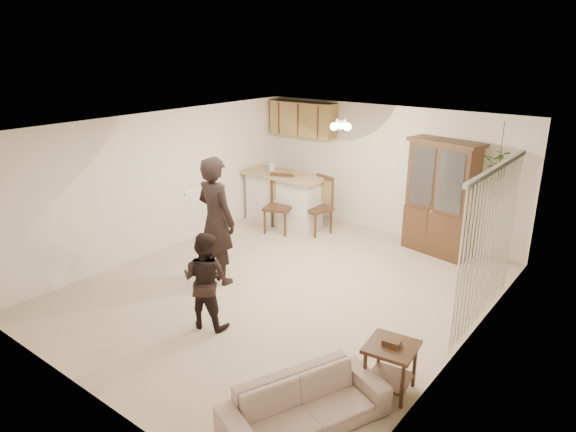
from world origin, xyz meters
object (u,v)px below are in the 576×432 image
Objects in this scene: sofa at (305,394)px; child at (205,279)px; adult at (216,227)px; chair_hutch_right at (437,238)px; chair_bar at (278,216)px; china_hutch at (441,199)px; chair_hutch_left at (316,217)px; side_table at (390,367)px.

sofa is 2.31m from child.
sofa is 1.39× the size of child.
adult is 4.02m from chair_hutch_right.
chair_bar is (-3.66, 4.13, -0.04)m from sofa.
china_hutch is 1.79× the size of chair_hutch_left.
chair_hutch_right is at bearing -3.15° from china_hutch.
chair_bar is at bearing -151.21° from china_hutch.
chair_hutch_right is (-0.74, 5.06, -0.10)m from sofa.
adult is 0.88× the size of china_hutch.
chair_hutch_right is at bearing 105.71° from side_table.
child is 1.17× the size of chair_bar.
china_hutch is 3.23× the size of side_table.
child is at bearing 60.08° from chair_hutch_right.
child reaches higher than chair_hutch_right.
chair_hutch_left is at bearing -86.07° from adult.
adult is 1.58× the size of chair_hutch_left.
child is 3.72m from chair_bar.
chair_bar is 3.07m from chair_hutch_right.
side_table is (0.41, 0.99, -0.07)m from sofa.
adult is 1.40m from child.
adult is 2.79m from chair_hutch_left.
adult is at bearing 43.08° from chair_hutch_right.
side_table is at bearing 0.28° from sofa.
child is 3.92m from chair_hutch_left.
chair_hutch_left is (-0.00, 2.72, -0.58)m from adult.
sofa is at bearing 144.75° from child.
side_table is at bearing -32.57° from chair_hutch_left.
china_hutch reaches higher than child.
chair_hutch_left is (-2.29, -0.52, -0.69)m from china_hutch.
chair_hutch_right is (2.29, 0.52, -0.06)m from chair_hutch_left.
sofa is 1.62× the size of chair_bar.
adult is 3.97m from china_hutch.
adult is (-3.03, 1.82, 0.53)m from sofa.
chair_bar reaches higher than sofa.
side_table is (2.57, 0.25, -0.38)m from child.
chair_hutch_right is at bearing -2.07° from chair_bar.
china_hutch is at bearing -124.44° from child.
chair_hutch_right is at bearing -121.34° from adult.
child is 2.61m from side_table.
china_hutch is (-0.74, 5.07, 0.64)m from sofa.
chair_hutch_left reaches higher than chair_hutch_right.
sofa is 1.08m from side_table.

